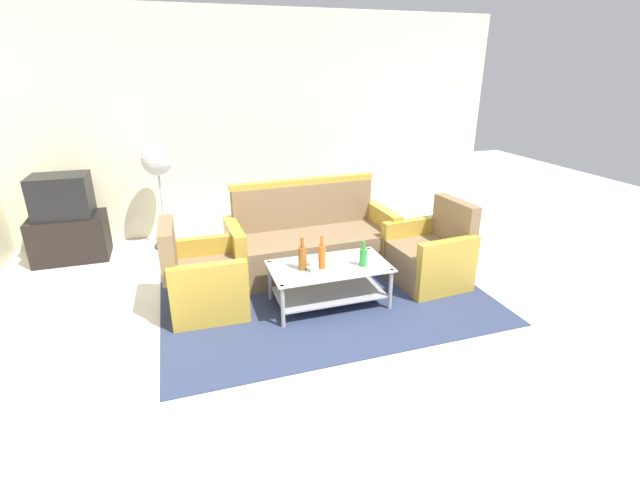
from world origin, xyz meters
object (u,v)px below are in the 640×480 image
Objects in this scene: cup at (314,267)px; television at (61,196)px; coffee_table at (329,279)px; armchair_right at (430,256)px; couch at (311,242)px; bottle_green at (363,256)px; bottle_brown at (302,257)px; tv_stand at (70,238)px; pedestal_fan at (158,167)px; bottle_orange at (322,256)px; armchair_left at (204,281)px.

television reaches higher than cup.
armchair_right is at bearing 7.05° from coffee_table.
couch reaches higher than bottle_green.
bottle_brown is 3.00m from tv_stand.
bottle_green is at bearing -36.57° from tv_stand.
pedestal_fan reaches higher than television.
bottle_orange is at bearing -56.52° from pedestal_fan.
couch is 5.93× the size of bottle_brown.
armchair_right reaches higher than cup.
bottle_brown is (0.86, -0.30, 0.24)m from armchair_left.
couch is at bearing 103.04° from bottle_green.
bottle_brown is 0.24× the size of pedestal_fan.
couch is 1.66× the size of coffee_table.
television reaches higher than bottle_brown.
bottle_brown is at bearing 65.82° from couch.
armchair_right is 1.06× the size of tv_stand.
bottle_brown is (-1.41, -0.15, 0.24)m from armchair_right.
cup is 0.16× the size of television.
television is (-2.58, 1.15, 0.44)m from couch.
armchair_right is 1.27m from bottle_orange.
bottle_orange is (-0.08, -0.03, 0.26)m from coffee_table.
armchair_left is at bearing 130.78° from television.
armchair_left is 8.50× the size of cup.
couch is 1.44× the size of pedestal_fan.
coffee_table is at bearing 82.37° from couch.
armchair_left reaches higher than bottle_orange.
tv_stand is at bearing 138.61° from bottle_brown.
bottle_brown is 0.98× the size of bottle_orange.
bottle_green is at bearing 101.04° from couch.
cup is (0.95, -0.38, 0.17)m from armchair_left.
armchair_left is 2.18m from tv_stand.
bottle_green is 0.47m from cup.
armchair_right is at bearing 8.14° from bottle_orange.
bottle_brown is (-0.55, 0.10, 0.03)m from bottle_green.
armchair_right is at bearing 9.94° from cup.
bottle_orange is 3.15× the size of cup.
couch is 18.23× the size of cup.
couch is at bearing -38.17° from pedestal_fan.
couch is 0.92m from bottle_brown.
pedestal_fan is at bearing 121.00° from cup.
bottle_orange is at bearing 141.68° from television.
bottle_orange is at bearing 170.31° from bottle_green.
armchair_left is 2.76× the size of bottle_brown.
bottle_brown is at bearing 91.53° from armchair_right.
television is (-2.33, 2.07, 0.30)m from cup.
bottle_brown is at bearing 170.13° from bottle_green.
tv_stand is at bearing 59.01° from armchair_right.
couch is at bearing 67.83° from bottle_brown.
pedestal_fan is (1.06, 0.05, 0.25)m from television.
couch is 0.96m from cup.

